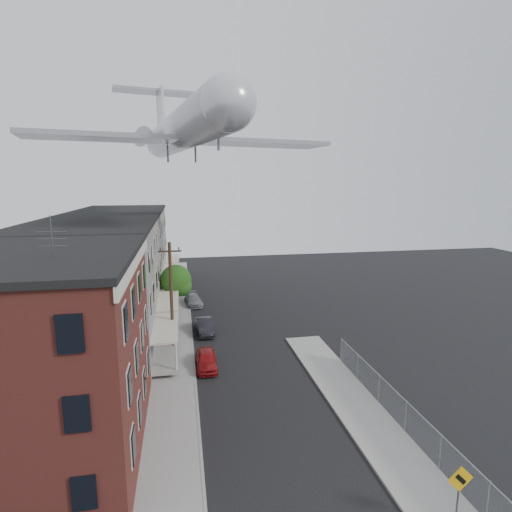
{
  "coord_description": "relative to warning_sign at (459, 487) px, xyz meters",
  "views": [
    {
      "loc": [
        -4.64,
        -12.89,
        13.46
      ],
      "look_at": [
        -0.57,
        8.75,
        9.43
      ],
      "focal_mm": 28.0,
      "sensor_mm": 36.0,
      "label": 1
    }
  ],
  "objects": [
    {
      "name": "sidewalk_right",
      "position": [
        -0.1,
        7.03,
        -1.82
      ],
      "size": [
        3.0,
        26.0,
        0.12
      ],
      "primitive_type": "cube",
      "color": "gray",
      "rests_on": "ground"
    },
    {
      "name": "street_tree",
      "position": [
        -10.87,
        28.95,
        1.57
      ],
      "size": [
        3.22,
        3.2,
        5.2
      ],
      "color": "black",
      "rests_on": "ground"
    },
    {
      "name": "row_house_a",
      "position": [
        -17.56,
        17.53,
        3.25
      ],
      "size": [
        11.98,
        7.0,
        10.3
      ],
      "color": "slate",
      "rests_on": "ground"
    },
    {
      "name": "car_near",
      "position": [
        -8.76,
        15.86,
        -1.25
      ],
      "size": [
        1.53,
        3.75,
        1.27
      ],
      "primitive_type": "imported",
      "rotation": [
        0.0,
        0.0,
        -0.01
      ],
      "color": "maroon",
      "rests_on": "ground"
    },
    {
      "name": "row_house_b",
      "position": [
        -17.56,
        24.53,
        3.25
      ],
      "size": [
        11.98,
        7.0,
        10.3
      ],
      "color": "#6D6357",
      "rests_on": "ground"
    },
    {
      "name": "car_far",
      "position": [
        -9.2,
        31.73,
        -1.3
      ],
      "size": [
        2.15,
        4.21,
        1.17
      ],
      "primitive_type": "imported",
      "rotation": [
        0.0,
        0.0,
        0.13
      ],
      "color": "gray",
      "rests_on": "ground"
    },
    {
      "name": "curb_right",
      "position": [
        -1.55,
        7.03,
        -1.81
      ],
      "size": [
        0.15,
        26.0,
        0.14
      ],
      "primitive_type": "cube",
      "color": "gray",
      "rests_on": "ground"
    },
    {
      "name": "warning_sign",
      "position": [
        0.0,
        0.0,
        0.0
      ],
      "size": [
        1.1,
        0.11,
        2.8
      ],
      "color": "#515156",
      "rests_on": "ground"
    },
    {
      "name": "row_house_e",
      "position": [
        -17.56,
        45.53,
        3.25
      ],
      "size": [
        11.98,
        7.0,
        10.3
      ],
      "color": "slate",
      "rests_on": "ground"
    },
    {
      "name": "utility_pole",
      "position": [
        -11.2,
        19.03,
        2.79
      ],
      "size": [
        1.8,
        0.26,
        9.0
      ],
      "color": "black",
      "rests_on": "ground"
    },
    {
      "name": "car_mid",
      "position": [
        -8.47,
        22.9,
        -1.23
      ],
      "size": [
        1.67,
        4.07,
        1.31
      ],
      "primitive_type": "imported",
      "rotation": [
        0.0,
        0.0,
        0.07
      ],
      "color": "black",
      "rests_on": "ground"
    },
    {
      "name": "sidewalk_left",
      "position": [
        -11.1,
        25.03,
        -1.82
      ],
      "size": [
        3.0,
        62.0,
        0.12
      ],
      "primitive_type": "cube",
      "color": "gray",
      "rests_on": "ground"
    },
    {
      "name": "row_house_c",
      "position": [
        -17.56,
        31.53,
        3.25
      ],
      "size": [
        11.98,
        7.0,
        10.3
      ],
      "color": "slate",
      "rests_on": "ground"
    },
    {
      "name": "row_house_d",
      "position": [
        -17.56,
        38.53,
        3.25
      ],
      "size": [
        11.98,
        7.0,
        10.3
      ],
      "color": "#6D6357",
      "rests_on": "ground"
    },
    {
      "name": "airplane",
      "position": [
        -9.9,
        27.28,
        16.43
      ],
      "size": [
        26.81,
        30.63,
        8.81
      ],
      "color": "#BABABF",
      "rests_on": "ground"
    },
    {
      "name": "curb_left",
      "position": [
        -9.65,
        25.03,
        -1.81
      ],
      "size": [
        0.15,
        62.0,
        0.14
      ],
      "primitive_type": "cube",
      "color": "gray",
      "rests_on": "ground"
    },
    {
      "name": "chainlink_fence",
      "position": [
        1.4,
        6.03,
        -0.89
      ],
      "size": [
        0.06,
        18.06,
        1.9
      ],
      "color": "gray",
      "rests_on": "ground"
    },
    {
      "name": "corner_building",
      "position": [
        -17.6,
        8.03,
        3.28
      ],
      "size": [
        10.31,
        12.3,
        12.15
      ],
      "color": "#351311",
      "rests_on": "ground"
    }
  ]
}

